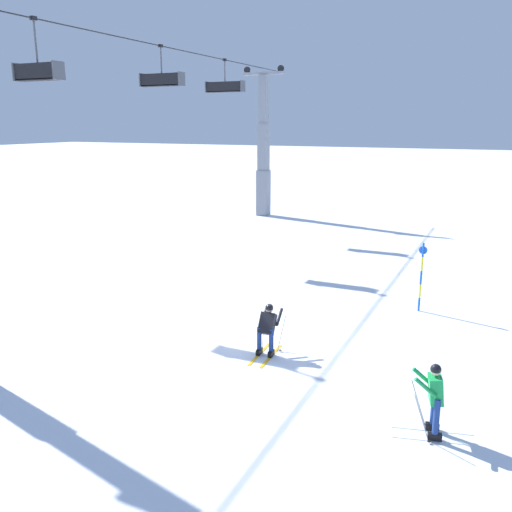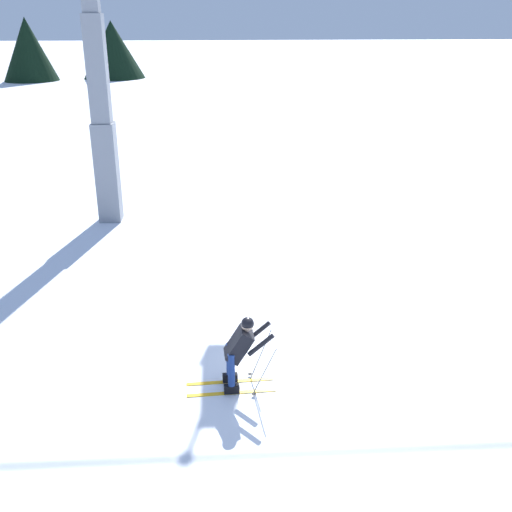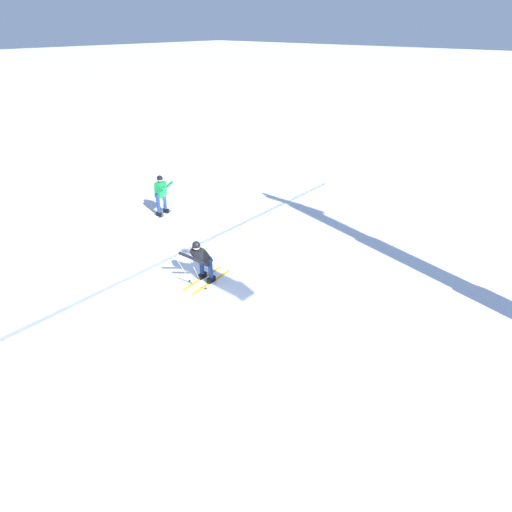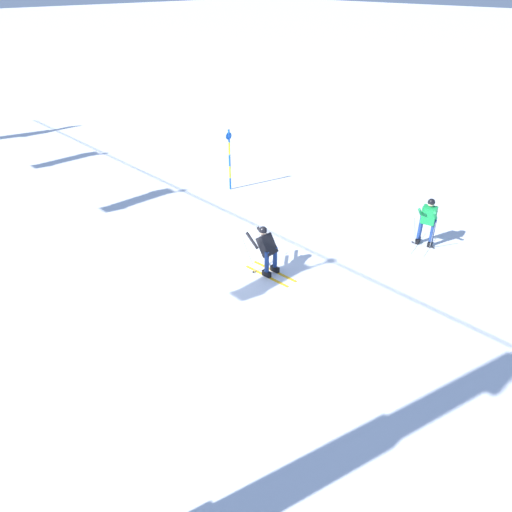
{
  "view_description": "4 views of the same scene",
  "coord_description": "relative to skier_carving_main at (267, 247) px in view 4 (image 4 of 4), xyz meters",
  "views": [
    {
      "loc": [
        -13.91,
        -6.43,
        6.41
      ],
      "look_at": [
        -0.11,
        0.0,
        2.62
      ],
      "focal_mm": 37.63,
      "sensor_mm": 36.0,
      "label": 1
    },
    {
      "loc": [
        -1.17,
        -10.07,
        6.49
      ],
      "look_at": [
        -0.5,
        0.61,
        2.07
      ],
      "focal_mm": 42.19,
      "sensor_mm": 36.0,
      "label": 2
    },
    {
      "loc": [
        5.75,
        7.06,
        6.71
      ],
      "look_at": [
        -1.38,
        0.93,
        1.31
      ],
      "focal_mm": 28.7,
      "sensor_mm": 36.0,
      "label": 3
    },
    {
      "loc": [
        -9.41,
        7.83,
        7.61
      ],
      "look_at": [
        -1.76,
        0.55,
        1.42
      ],
      "focal_mm": 34.02,
      "sensor_mm": 36.0,
      "label": 4
    }
  ],
  "objects": [
    {
      "name": "ground_plane",
      "position": [
        0.88,
        0.71,
        -0.82
      ],
      "size": [
        260.0,
        260.0,
        0.0
      ],
      "primitive_type": "plane",
      "color": "white"
    },
    {
      "name": "skier_carving_main",
      "position": [
        0.0,
        0.0,
        0.0
      ],
      "size": [
        1.66,
        0.73,
        1.57
      ],
      "color": "yellow",
      "rests_on": "ground_plane"
    },
    {
      "name": "trail_marker_pole",
      "position": [
        5.5,
        -3.38,
        0.48
      ],
      "size": [
        0.07,
        0.28,
        2.44
      ],
      "color": "blue",
      "rests_on": "ground_plane"
    },
    {
      "name": "skier_distant_uphill",
      "position": [
        -2.34,
        -4.82,
        0.11
      ],
      "size": [
        0.88,
        1.76,
        1.65
      ],
      "color": "white",
      "rests_on": "ground_plane"
    }
  ]
}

